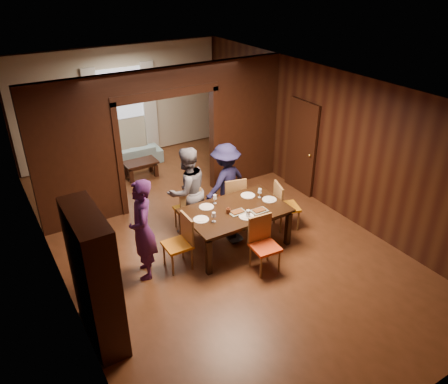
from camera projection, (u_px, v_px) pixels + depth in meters
floor at (207, 233)px, 8.54m from camera, size 9.00×9.00×0.00m
ceiling at (204, 85)px, 7.17m from camera, size 5.50×9.00×0.02m
room_walls at (162, 131)px, 9.25m from camera, size 5.52×9.01×2.90m
person_purple at (143, 230)px, 7.03m from camera, size 0.60×0.74×1.76m
person_grey at (187, 191)px, 8.24m from camera, size 0.93×0.77×1.74m
person_navy at (226, 182)px, 8.70m from camera, size 1.16×0.86×1.61m
sofa at (128, 156)px, 11.25m from camera, size 1.71×0.70×0.50m
serving_bowl at (235, 205)px, 7.92m from camera, size 0.29×0.29×0.07m
dining_table at (235, 227)px, 8.02m from camera, size 1.85×1.15×0.76m
coffee_table at (141, 169)px, 10.66m from camera, size 0.80×0.50×0.40m
chair_left at (177, 243)px, 7.38m from camera, size 0.44×0.44×0.97m
chair_right at (287, 206)px, 8.51m from camera, size 0.55×0.55×0.97m
chair_far_l at (187, 208)px, 8.44m from camera, size 0.46×0.46×0.97m
chair_far_r at (232, 198)px, 8.80m from camera, size 0.52×0.52×0.97m
chair_near at (265, 246)px, 7.33m from camera, size 0.47×0.47×0.97m
hutch at (95, 278)px, 5.78m from camera, size 0.40×1.20×2.00m
door_right at (301, 147)px, 9.66m from camera, size 0.06×0.90×2.10m
window_far at (120, 94)px, 11.09m from camera, size 1.20×0.03×1.30m
curtain_left at (94, 116)px, 10.92m from camera, size 0.35×0.06×2.40m
curtain_right at (150, 107)px, 11.61m from camera, size 0.35×0.06×2.40m
plate_left at (201, 219)px, 7.53m from camera, size 0.27×0.27×0.01m
plate_far_l at (206, 207)px, 7.91m from camera, size 0.27×0.27×0.01m
plate_far_r at (248, 195)px, 8.29m from camera, size 0.27×0.27×0.01m
plate_right at (269, 200)px, 8.15m from camera, size 0.27×0.27×0.01m
plate_near at (247, 216)px, 7.62m from camera, size 0.27×0.27×0.01m
platter_a at (237, 212)px, 7.73m from camera, size 0.30×0.20×0.04m
platter_b at (259, 210)px, 7.78m from camera, size 0.30×0.20×0.04m
wineglass_left at (214, 217)px, 7.44m from camera, size 0.08×0.08×0.18m
wineglass_far at (215, 199)px, 7.99m from camera, size 0.08×0.08×0.18m
wineglass_right at (260, 193)px, 8.20m from camera, size 0.08×0.08×0.18m
tumbler at (248, 214)px, 7.58m from camera, size 0.07×0.07×0.14m
condiment_jar at (228, 211)px, 7.70m from camera, size 0.08×0.08×0.11m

